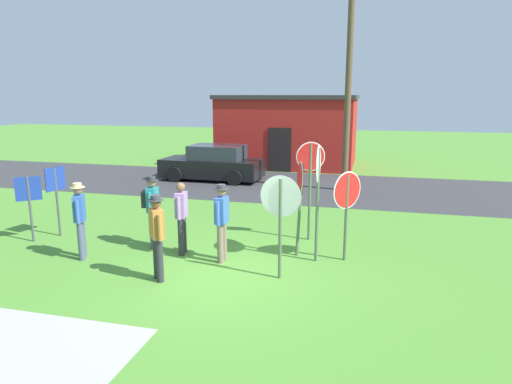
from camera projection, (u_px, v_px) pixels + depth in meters
ground_plane at (222, 273)px, 9.38m from camera, size 80.00×80.00×0.00m
street_asphalt at (296, 186)px, 18.25m from camera, size 60.00×6.40×0.01m
concrete_path at (16, 357)px, 6.38m from camera, size 3.20×2.40×0.01m
building_background at (289, 130)px, 23.71m from camera, size 6.90×5.14×3.60m
utility_pole at (349, 72)px, 16.61m from camera, size 1.80×0.24×8.50m
parked_car_on_street at (213, 164)px, 19.51m from camera, size 4.36×2.12×1.51m
stop_sign_center_cluster at (310, 174)px, 11.22m from camera, size 0.68×0.29×2.50m
stop_sign_leaning_right at (318, 182)px, 9.72m from camera, size 0.07×0.81×2.59m
stop_sign_rear_left at (347, 200)px, 9.86m from camera, size 0.54×0.64×2.01m
stop_sign_tallest at (300, 193)px, 10.14m from camera, size 0.26×0.71×2.18m
stop_sign_far_back at (280, 209)px, 8.85m from camera, size 0.82×0.10×2.10m
person_in_dark_shirt at (182, 214)px, 10.35m from camera, size 0.27×0.56×1.69m
person_near_signs at (152, 206)px, 10.83m from camera, size 0.42×0.56×1.74m
person_on_left at (80, 216)px, 10.04m from camera, size 0.36×0.52×1.74m
person_in_teal at (222, 218)px, 9.87m from camera, size 0.31×0.57×1.74m
person_holding_notes at (157, 233)px, 8.85m from camera, size 0.41×0.45×1.74m
info_panel_leftmost at (29, 197)px, 11.19m from camera, size 0.48×0.40×1.66m
info_panel_middle at (56, 189)px, 11.63m from camera, size 0.14×0.59×1.81m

